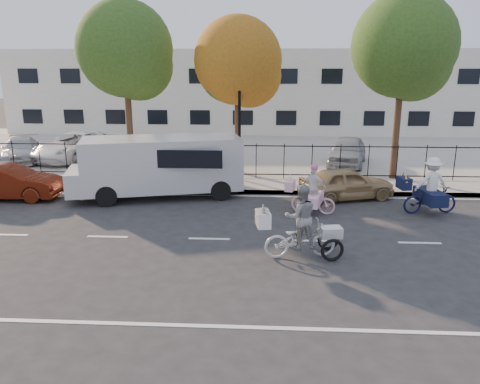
# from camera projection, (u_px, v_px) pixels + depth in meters

# --- Properties ---
(ground) EXTENTS (120.00, 120.00, 0.00)m
(ground) POSITION_uv_depth(u_px,v_px,m) (209.00, 239.00, 13.55)
(ground) COLOR #333334
(road_markings) EXTENTS (60.00, 9.52, 0.01)m
(road_markings) POSITION_uv_depth(u_px,v_px,m) (209.00, 239.00, 13.55)
(road_markings) COLOR silver
(road_markings) RESTS_ON ground
(curb) EXTENTS (60.00, 0.10, 0.15)m
(curb) POSITION_uv_depth(u_px,v_px,m) (224.00, 191.00, 18.40)
(curb) COLOR #A8A399
(curb) RESTS_ON ground
(sidewalk) EXTENTS (60.00, 2.20, 0.15)m
(sidewalk) POSITION_uv_depth(u_px,v_px,m) (227.00, 185.00, 19.41)
(sidewalk) COLOR #A8A399
(sidewalk) RESTS_ON ground
(parking_lot) EXTENTS (60.00, 15.60, 0.15)m
(parking_lot) POSITION_uv_depth(u_px,v_px,m) (239.00, 149.00, 27.99)
(parking_lot) COLOR #A8A399
(parking_lot) RESTS_ON ground
(iron_fence) EXTENTS (58.00, 0.06, 1.50)m
(iron_fence) POSITION_uv_depth(u_px,v_px,m) (228.00, 160.00, 20.26)
(iron_fence) COLOR black
(iron_fence) RESTS_ON sidewalk
(building) EXTENTS (34.00, 10.00, 6.00)m
(building) POSITION_uv_depth(u_px,v_px,m) (246.00, 91.00, 36.88)
(building) COLOR silver
(building) RESTS_ON ground
(lamppost) EXTENTS (0.36, 0.36, 4.33)m
(lamppost) POSITION_uv_depth(u_px,v_px,m) (239.00, 110.00, 19.27)
(lamppost) COLOR black
(lamppost) RESTS_ON sidewalk
(street_sign) EXTENTS (0.85, 0.06, 1.80)m
(street_sign) POSITION_uv_depth(u_px,v_px,m) (184.00, 150.00, 19.84)
(street_sign) COLOR black
(street_sign) RESTS_ON sidewalk
(zebra_trike) EXTENTS (2.30, 1.10, 1.96)m
(zebra_trike) POSITION_uv_depth(u_px,v_px,m) (301.00, 230.00, 12.08)
(zebra_trike) COLOR silver
(zebra_trike) RESTS_ON ground
(unicorn_bike) EXTENTS (1.76, 1.26, 1.73)m
(unicorn_bike) POSITION_uv_depth(u_px,v_px,m) (312.00, 195.00, 15.75)
(unicorn_bike) COLOR #FFC2D4
(unicorn_bike) RESTS_ON ground
(bull_bike) EXTENTS (2.12, 1.47, 1.93)m
(bull_bike) POSITION_uv_depth(u_px,v_px,m) (430.00, 191.00, 15.75)
(bull_bike) COLOR #101138
(bull_bike) RESTS_ON ground
(white_van) EXTENTS (6.80, 3.53, 2.27)m
(white_van) POSITION_uv_depth(u_px,v_px,m) (160.00, 164.00, 17.69)
(white_van) COLOR silver
(white_van) RESTS_ON ground
(red_sedan) EXTENTS (3.98, 1.51, 1.29)m
(red_sedan) POSITION_uv_depth(u_px,v_px,m) (8.00, 182.00, 17.47)
(red_sedan) COLOR #561709
(red_sedan) RESTS_ON ground
(gold_sedan) EXTENTS (3.83, 2.46, 1.21)m
(gold_sedan) POSITION_uv_depth(u_px,v_px,m) (346.00, 183.00, 17.49)
(gold_sedan) COLOR tan
(gold_sedan) RESTS_ON ground
(pedestrian) EXTENTS (0.80, 0.73, 1.82)m
(pedestrian) POSITION_uv_depth(u_px,v_px,m) (101.00, 157.00, 20.12)
(pedestrian) COLOR black
(pedestrian) RESTS_ON sidewalk
(lot_car_a) EXTENTS (2.98, 4.36, 1.17)m
(lot_car_a) POSITION_uv_depth(u_px,v_px,m) (20.00, 150.00, 23.75)
(lot_car_a) COLOR #B1B4B9
(lot_car_a) RESTS_ON parking_lot
(lot_car_b) EXTENTS (3.77, 5.56, 1.42)m
(lot_car_b) POSITION_uv_depth(u_px,v_px,m) (76.00, 146.00, 24.20)
(lot_car_b) COLOR white
(lot_car_b) RESTS_ON parking_lot
(lot_car_c) EXTENTS (1.70, 3.96, 1.27)m
(lot_car_c) POSITION_uv_depth(u_px,v_px,m) (154.00, 150.00, 23.53)
(lot_car_c) COLOR #52545A
(lot_car_c) RESTS_ON parking_lot
(lot_car_d) EXTENTS (2.62, 4.35, 1.39)m
(lot_car_d) POSITION_uv_depth(u_px,v_px,m) (347.00, 151.00, 22.90)
(lot_car_d) COLOR #A0A4A7
(lot_car_d) RESTS_ON parking_lot
(tree_west) EXTENTS (4.18, 4.18, 7.66)m
(tree_west) POSITION_uv_depth(u_px,v_px,m) (129.00, 54.00, 20.35)
(tree_west) COLOR #442D1D
(tree_west) RESTS_ON ground
(tree_mid) EXTENTS (3.82, 3.82, 6.99)m
(tree_mid) POSITION_uv_depth(u_px,v_px,m) (241.00, 65.00, 20.21)
(tree_mid) COLOR #442D1D
(tree_mid) RESTS_ON ground
(tree_east) EXTENTS (4.25, 4.25, 7.79)m
(tree_east) POSITION_uv_depth(u_px,v_px,m) (406.00, 51.00, 19.01)
(tree_east) COLOR #442D1D
(tree_east) RESTS_ON ground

